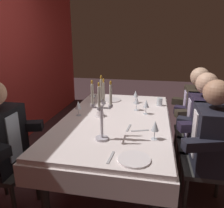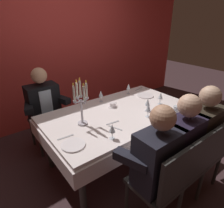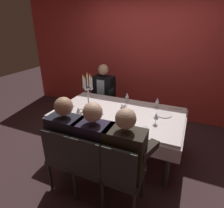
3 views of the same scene
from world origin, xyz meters
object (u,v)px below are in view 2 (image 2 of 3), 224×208
wine_glass_5 (148,103)px  wine_glass_2 (148,108)px  seated_diner_1 (158,159)px  seated_diner_0 (43,103)px  candelabra (81,103)px  coffee_cup_0 (113,105)px  wine_glass_3 (129,87)px  dinner_plate_1 (145,96)px  seated_diner_3 (203,131)px  dinner_plate_0 (73,145)px  wine_glass_4 (161,96)px  wine_glass_1 (101,94)px  water_tumbler_0 (176,110)px  dining_table (120,120)px  wine_glass_0 (112,128)px  seated_diner_2 (183,143)px

wine_glass_5 → wine_glass_2: bearing=-134.1°
wine_glass_5 → seated_diner_1: size_ratio=0.13×
seated_diner_0 → wine_glass_2: bearing=-54.3°
candelabra → coffee_cup_0: (0.55, 0.15, -0.23)m
wine_glass_3 → coffee_cup_0: bearing=-155.3°
wine_glass_2 → wine_glass_5: (0.11, 0.12, 0.00)m
candelabra → seated_diner_0: 0.91m
dinner_plate_1 → seated_diner_3: 1.08m
seated_diner_3 → seated_diner_1: bearing=180.0°
seated_diner_1 → dinner_plate_0: bearing=129.1°
candelabra → dinner_plate_0: size_ratio=2.35×
wine_glass_3 → wine_glass_4: same height
wine_glass_1 → wine_glass_2: size_ratio=1.00×
wine_glass_4 → water_tumbler_0: 0.32m
candelabra → wine_glass_2: size_ratio=3.32×
wine_glass_4 → coffee_cup_0: (-0.58, 0.33, -0.09)m
seated_diner_1 → seated_diner_3: same height
dining_table → wine_glass_4: size_ratio=11.83×
wine_glass_3 → wine_glass_4: 0.56m
dinner_plate_0 → wine_glass_0: (0.36, -0.13, 0.11)m
wine_glass_3 → coffee_cup_0: (-0.49, -0.22, -0.09)m
dinner_plate_1 → dinner_plate_0: bearing=-163.0°
dining_table → water_tumbler_0: size_ratio=20.15×
wine_glass_1 → wine_glass_5: size_ratio=1.00×
wine_glass_0 → seated_diner_2: seated_diner_2 is taller
seated_diner_0 → seated_diner_2: (0.74, -1.77, 0.00)m
candelabra → dinner_plate_0: 0.47m
wine_glass_5 → seated_diner_3: size_ratio=0.13×
dining_table → seated_diner_3: 0.99m
coffee_cup_0 → seated_diner_0: bearing=134.1°
wine_glass_4 → seated_diner_3: size_ratio=0.13×
wine_glass_0 → water_tumbler_0: (0.97, -0.05, -0.07)m
dining_table → dinner_plate_0: (-0.81, -0.27, 0.13)m
wine_glass_0 → seated_diner_3: 1.00m
wine_glass_2 → seated_diner_2: bearing=-101.9°
wine_glass_1 → water_tumbler_0: bearing=-58.4°
candelabra → wine_glass_3: 1.11m
candelabra → wine_glass_3: (1.03, 0.37, -0.14)m
wine_glass_1 → seated_diner_0: bearing=144.6°
candelabra → wine_glass_2: 0.80m
water_tumbler_0 → seated_diner_2: bearing=-137.6°
dinner_plate_0 → coffee_cup_0: (0.82, 0.45, 0.02)m
candelabra → wine_glass_0: 0.46m
wine_glass_4 → dinner_plate_1: bearing=80.8°
wine_glass_3 → coffee_cup_0: 0.54m
candelabra → water_tumbler_0: candelabra is taller
wine_glass_5 → water_tumbler_0: size_ratio=1.70×
seated_diner_1 → seated_diner_3: size_ratio=1.00×
dinner_plate_1 → wine_glass_4: 0.35m
candelabra → seated_diner_1: size_ratio=0.44×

